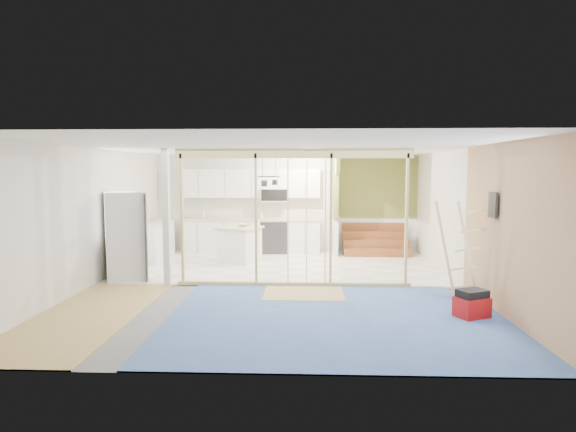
{
  "coord_description": "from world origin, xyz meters",
  "views": [
    {
      "loc": [
        0.54,
        -8.94,
        2.17
      ],
      "look_at": [
        0.18,
        0.6,
        1.28
      ],
      "focal_mm": 30.0,
      "sensor_mm": 36.0,
      "label": 1
    }
  ],
  "objects_px": {
    "toolbox": "(472,305)",
    "island": "(240,245)",
    "fridge": "(126,236)",
    "ladder": "(459,250)"
  },
  "relations": [
    {
      "from": "fridge",
      "to": "ladder",
      "type": "distance_m",
      "value": 6.3
    },
    {
      "from": "toolbox",
      "to": "island",
      "type": "bearing_deg",
      "value": 108.9
    },
    {
      "from": "fridge",
      "to": "island",
      "type": "height_order",
      "value": "fridge"
    },
    {
      "from": "fridge",
      "to": "toolbox",
      "type": "bearing_deg",
      "value": -45.49
    },
    {
      "from": "island",
      "to": "ladder",
      "type": "distance_m",
      "value": 5.27
    },
    {
      "from": "fridge",
      "to": "ladder",
      "type": "height_order",
      "value": "fridge"
    },
    {
      "from": "fridge",
      "to": "toolbox",
      "type": "distance_m",
      "value": 6.52
    },
    {
      "from": "fridge",
      "to": "ladder",
      "type": "relative_size",
      "value": 1.06
    },
    {
      "from": "fridge",
      "to": "toolbox",
      "type": "relative_size",
      "value": 3.21
    },
    {
      "from": "toolbox",
      "to": "ladder",
      "type": "bearing_deg",
      "value": 59.04
    }
  ]
}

